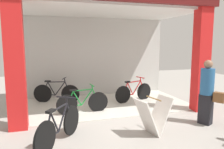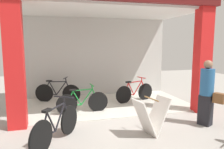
{
  "view_description": "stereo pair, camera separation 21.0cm",
  "coord_description": "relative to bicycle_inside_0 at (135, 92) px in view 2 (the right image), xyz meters",
  "views": [
    {
      "loc": [
        -1.93,
        -5.6,
        2.08
      ],
      "look_at": [
        0.0,
        0.76,
        1.15
      ],
      "focal_mm": 34.96,
      "sensor_mm": 36.0,
      "label": 1
    },
    {
      "loc": [
        -1.73,
        -5.66,
        2.08
      ],
      "look_at": [
        0.0,
        0.76,
        1.15
      ],
      "focal_mm": 34.96,
      "sensor_mm": 36.0,
      "label": 2
    }
  ],
  "objects": [
    {
      "name": "bicycle_parked_1",
      "position": [
        -2.79,
        -2.71,
        0.02
      ],
      "size": [
        0.99,
        1.45,
        0.94
      ],
      "color": "black",
      "rests_on": "ground"
    },
    {
      "name": "shop_facade",
      "position": [
        -1.07,
        -0.04,
        1.79
      ],
      "size": [
        5.91,
        3.35,
        4.04
      ],
      "color": "beige",
      "rests_on": "ground"
    },
    {
      "name": "bicycle_inside_1",
      "position": [
        -2.7,
        0.66,
        0.01
      ],
      "size": [
        1.57,
        0.62,
        0.91
      ],
      "color": "black",
      "rests_on": "ground"
    },
    {
      "name": "pedestrian_1",
      "position": [
        0.95,
        -2.63,
        0.51
      ],
      "size": [
        0.5,
        0.67,
        1.68
      ],
      "color": "black",
      "rests_on": "ground"
    },
    {
      "name": "sandwich_board_sign",
      "position": [
        -0.69,
        -2.81,
        0.08
      ],
      "size": [
        0.86,
        0.65,
        0.87
      ],
      "color": "silver",
      "rests_on": "ground"
    },
    {
      "name": "ground_plane",
      "position": [
        -1.07,
        -1.57,
        -0.35
      ],
      "size": [
        19.42,
        19.42,
        0.0
      ],
      "primitive_type": "plane",
      "color": "#9E9991",
      "rests_on": "ground"
    },
    {
      "name": "bicycle_inside_2",
      "position": [
        -2.0,
        -0.83,
        -0.01
      ],
      "size": [
        1.58,
        0.43,
        0.87
      ],
      "color": "black",
      "rests_on": "ground"
    },
    {
      "name": "bicycle_inside_0",
      "position": [
        0.0,
        0.0,
        0.0
      ],
      "size": [
        1.55,
        0.54,
        0.88
      ],
      "color": "black",
      "rests_on": "ground"
    }
  ]
}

